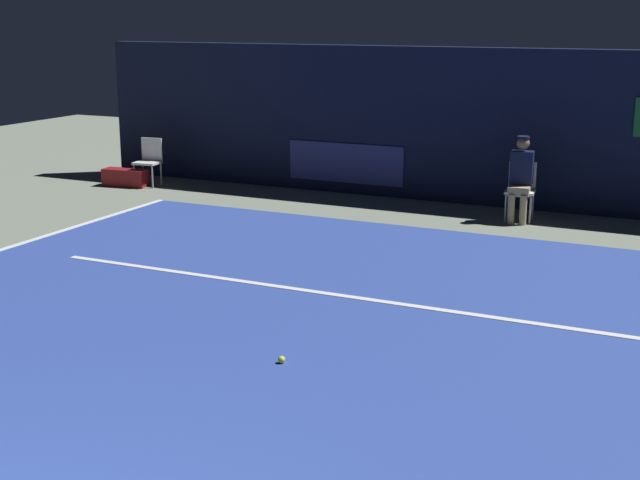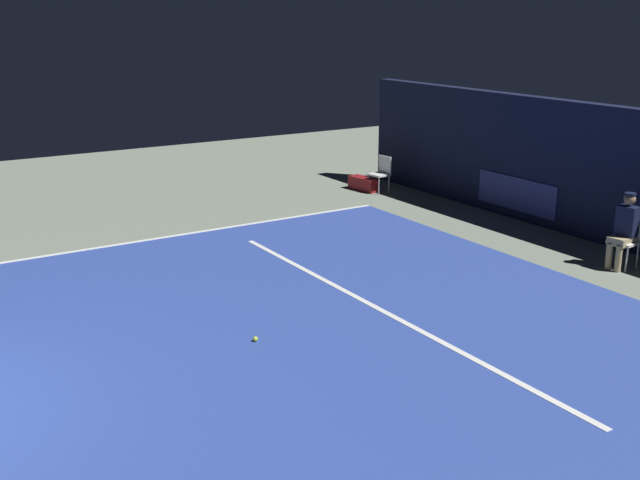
{
  "view_description": "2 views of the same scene",
  "coord_description": "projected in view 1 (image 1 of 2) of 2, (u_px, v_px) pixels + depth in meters",
  "views": [
    {
      "loc": [
        3.8,
        -2.53,
        3.16
      ],
      "look_at": [
        -0.05,
        5.53,
        0.91
      ],
      "focal_mm": 50.86,
      "sensor_mm": 36.0,
      "label": 1
    },
    {
      "loc": [
        8.65,
        0.05,
        4.25
      ],
      "look_at": [
        -0.6,
        5.85,
        1.02
      ],
      "focal_mm": 43.37,
      "sensor_mm": 36.0,
      "label": 2
    }
  ],
  "objects": [
    {
      "name": "ground_plane",
      "position": [
        280.0,
        357.0,
        8.55
      ],
      "size": [
        31.1,
        31.1,
        0.0
      ],
      "primitive_type": "plane",
      "color": "gray"
    },
    {
      "name": "court_surface",
      "position": [
        280.0,
        356.0,
        8.55
      ],
      "size": [
        10.63,
        11.08,
        0.01
      ],
      "primitive_type": "cube",
      "color": "#2D479E",
      "rests_on": "ground"
    },
    {
      "name": "line_service",
      "position": [
        360.0,
        298.0,
        10.24
      ],
      "size": [
        8.29,
        0.1,
        0.01
      ],
      "primitive_type": "cube",
      "color": "white",
      "rests_on": "court_surface"
    },
    {
      "name": "back_wall",
      "position": [
        497.0,
        128.0,
        14.96
      ],
      "size": [
        15.28,
        0.33,
        2.6
      ],
      "color": "#141933",
      "rests_on": "ground"
    },
    {
      "name": "line_judge_on_chair",
      "position": [
        521.0,
        178.0,
        13.93
      ],
      "size": [
        0.48,
        0.56,
        1.32
      ],
      "color": "white",
      "rests_on": "ground"
    },
    {
      "name": "courtside_chair_near",
      "position": [
        149.0,
        159.0,
        16.86
      ],
      "size": [
        0.49,
        0.47,
        0.88
      ],
      "color": "white",
      "rests_on": "ground"
    },
    {
      "name": "tennis_ball",
      "position": [
        282.0,
        360.0,
        8.36
      ],
      "size": [
        0.07,
        0.07,
        0.07
      ],
      "primitive_type": "sphere",
      "color": "#CCE033",
      "rests_on": "court_surface"
    },
    {
      "name": "equipment_bag",
      "position": [
        126.0,
        177.0,
        16.89
      ],
      "size": [
        0.87,
        0.42,
        0.32
      ],
      "primitive_type": "cube",
      "rotation": [
        0.0,
        0.0,
        0.13
      ],
      "color": "maroon",
      "rests_on": "ground"
    }
  ]
}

